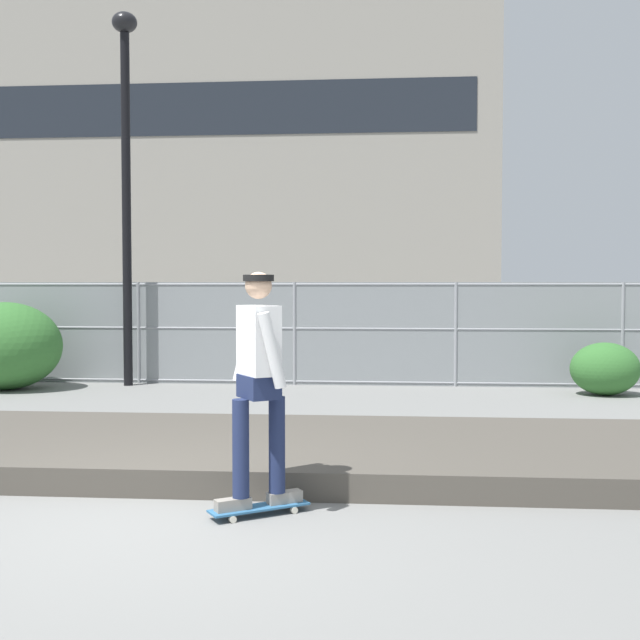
% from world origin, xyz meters
% --- Properties ---
extents(ground_plane, '(120.00, 120.00, 0.00)m').
position_xyz_m(ground_plane, '(0.00, 0.00, 0.00)').
color(ground_plane, slate).
extents(gravel_berm, '(13.48, 2.94, 0.25)m').
position_xyz_m(gravel_berm, '(0.00, 2.10, 0.12)').
color(gravel_berm, '#4C473F').
rests_on(gravel_berm, ground_plane).
extents(skateboard, '(0.78, 0.60, 0.07)m').
position_xyz_m(skateboard, '(0.67, 0.24, 0.06)').
color(skateboard, '#2D608C').
rests_on(skateboard, ground_plane).
extents(skater, '(0.66, 0.61, 1.83)m').
position_xyz_m(skater, '(0.67, 0.24, 1.12)').
color(skater, gray).
rests_on(skater, skateboard).
extents(chain_fence, '(17.30, 0.06, 1.85)m').
position_xyz_m(chain_fence, '(0.00, 8.38, 0.93)').
color(chain_fence, gray).
rests_on(chain_fence, ground_plane).
extents(street_lamp, '(0.44, 0.44, 6.59)m').
position_xyz_m(street_lamp, '(-2.96, 8.04, 4.12)').
color(street_lamp, black).
rests_on(street_lamp, ground_plane).
extents(parked_car_near, '(4.50, 2.14, 1.66)m').
position_xyz_m(parked_car_near, '(-5.00, 11.65, 0.84)').
color(parked_car_near, '#566B4C').
rests_on(parked_car_near, ground_plane).
extents(library_building, '(29.66, 11.70, 16.42)m').
position_xyz_m(library_building, '(-7.85, 37.81, 8.21)').
color(library_building, gray).
rests_on(library_building, ground_plane).
extents(shrub_left, '(1.95, 1.60, 1.51)m').
position_xyz_m(shrub_left, '(-4.88, 7.31, 0.75)').
color(shrub_left, '#336B2D').
rests_on(shrub_left, ground_plane).
extents(shrub_center, '(1.12, 0.91, 0.86)m').
position_xyz_m(shrub_center, '(5.21, 7.44, 0.43)').
color(shrub_center, '#336B2D').
rests_on(shrub_center, ground_plane).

